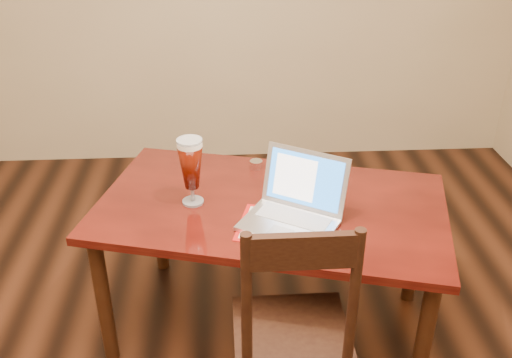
{
  "coord_description": "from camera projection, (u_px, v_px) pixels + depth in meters",
  "views": [
    {
      "loc": [
        0.13,
        -1.45,
        1.96
      ],
      "look_at": [
        0.25,
        0.53,
        0.86
      ],
      "focal_mm": 40.0,
      "sensor_mm": 36.0,
      "label": 1
    }
  ],
  "objects": [
    {
      "name": "dining_table",
      "position": [
        269.0,
        218.0,
        2.47
      ],
      "size": [
        1.64,
        1.18,
        0.99
      ],
      "rotation": [
        0.0,
        0.0,
        -0.26
      ],
      "color": "#54110B",
      "rests_on": "ground"
    },
    {
      "name": "dining_chair",
      "position": [
        293.0,
        334.0,
        2.06
      ],
      "size": [
        0.43,
        0.41,
        1.0
      ],
      "rotation": [
        0.0,
        0.0,
        0.01
      ],
      "color": "black",
      "rests_on": "ground"
    }
  ]
}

